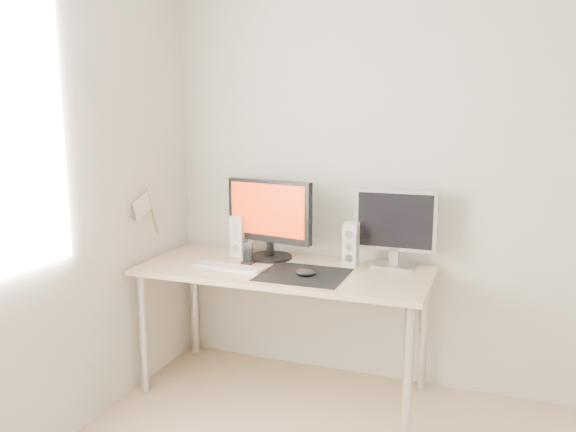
# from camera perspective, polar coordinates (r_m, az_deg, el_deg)

# --- Properties ---
(wall_back) EXTENTS (3.50, 0.00, 3.50)m
(wall_back) POSITION_cam_1_polar(r_m,az_deg,el_deg) (3.21, 17.80, 4.11)
(wall_back) COLOR silver
(wall_back) RESTS_ON ground
(mousepad) EXTENTS (0.45, 0.40, 0.00)m
(mousepad) POSITION_cam_1_polar(r_m,az_deg,el_deg) (2.99, 1.59, -5.96)
(mousepad) COLOR black
(mousepad) RESTS_ON desk
(mouse) EXTENTS (0.11, 0.07, 0.04)m
(mouse) POSITION_cam_1_polar(r_m,az_deg,el_deg) (2.95, 1.77, -5.74)
(mouse) COLOR black
(mouse) RESTS_ON mousepad
(desk) EXTENTS (1.60, 0.70, 0.73)m
(desk) POSITION_cam_1_polar(r_m,az_deg,el_deg) (3.15, -0.42, -6.63)
(desk) COLOR #D1B587
(desk) RESTS_ON ground
(main_monitor) EXTENTS (0.55, 0.31, 0.47)m
(main_monitor) POSITION_cam_1_polar(r_m,az_deg,el_deg) (3.26, -1.93, -0.02)
(main_monitor) COLOR black
(main_monitor) RESTS_ON desk
(second_monitor) EXTENTS (0.45, 0.16, 0.43)m
(second_monitor) POSITION_cam_1_polar(r_m,az_deg,el_deg) (3.14, 10.84, -0.85)
(second_monitor) COLOR silver
(second_monitor) RESTS_ON desk
(speaker_left) EXTENTS (0.08, 0.09, 0.25)m
(speaker_left) POSITION_cam_1_polar(r_m,az_deg,el_deg) (3.38, -5.04, -1.98)
(speaker_left) COLOR white
(speaker_left) RESTS_ON desk
(speaker_right) EXTENTS (0.08, 0.09, 0.25)m
(speaker_right) POSITION_cam_1_polar(r_m,az_deg,el_deg) (3.14, 6.40, -2.92)
(speaker_right) COLOR white
(speaker_right) RESTS_ON desk
(keyboard) EXTENTS (0.43, 0.15, 0.02)m
(keyboard) POSITION_cam_1_polar(r_m,az_deg,el_deg) (3.12, -5.99, -5.21)
(keyboard) COLOR silver
(keyboard) RESTS_ON desk
(phone_dock) EXTENTS (0.07, 0.06, 0.12)m
(phone_dock) POSITION_cam_1_polar(r_m,az_deg,el_deg) (3.21, -4.08, -4.21)
(phone_dock) COLOR black
(phone_dock) RESTS_ON desk
(pennant) EXTENTS (0.01, 0.23, 0.29)m
(pennant) POSITION_cam_1_polar(r_m,az_deg,el_deg) (3.29, -14.28, 0.89)
(pennant) COLOR #A57F54
(pennant) RESTS_ON wall_left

